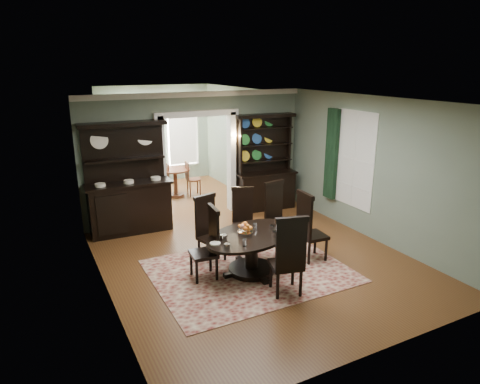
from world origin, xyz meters
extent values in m
cube|color=brown|center=(0.00, 0.00, -0.01)|extent=(5.50, 6.00, 0.01)
cube|color=silver|center=(0.00, 0.00, 3.00)|extent=(5.50, 6.00, 0.01)
cube|color=slate|center=(-2.75, 0.00, 1.50)|extent=(0.01, 6.00, 3.00)
cube|color=slate|center=(2.75, 0.00, 1.50)|extent=(0.01, 6.00, 3.00)
cube|color=slate|center=(0.00, -3.00, 1.50)|extent=(5.50, 0.01, 3.00)
cube|color=slate|center=(-1.83, 3.00, 1.50)|extent=(1.85, 0.01, 3.00)
cube|color=slate|center=(1.83, 3.00, 1.50)|extent=(1.85, 0.01, 3.00)
cube|color=slate|center=(0.00, 3.00, 2.75)|extent=(1.80, 0.01, 0.50)
cube|color=white|center=(0.00, 2.95, 2.94)|extent=(5.50, 0.10, 0.12)
cube|color=brown|center=(0.00, 4.75, -0.01)|extent=(3.50, 3.50, 0.01)
cube|color=silver|center=(0.00, 4.75, 3.00)|extent=(3.50, 3.50, 0.01)
cube|color=slate|center=(-1.75, 4.75, 1.50)|extent=(0.01, 3.50, 3.00)
cube|color=slate|center=(1.75, 4.75, 1.50)|extent=(0.01, 3.50, 3.00)
cube|color=slate|center=(0.00, 6.50, 1.50)|extent=(3.50, 0.01, 3.00)
cube|color=white|center=(-0.85, 6.45, 1.55)|extent=(1.05, 0.06, 2.20)
cube|color=white|center=(0.85, 6.45, 1.55)|extent=(1.05, 0.06, 2.20)
cube|color=white|center=(-0.90, 3.00, 1.25)|extent=(0.14, 0.25, 2.50)
cube|color=white|center=(0.90, 3.00, 1.25)|extent=(0.14, 0.25, 2.50)
cube|color=white|center=(0.00, 3.00, 2.50)|extent=(2.08, 0.25, 0.14)
cube|color=white|center=(2.74, 0.60, 1.60)|extent=(0.02, 1.10, 2.00)
cube|color=white|center=(2.73, 0.60, 1.60)|extent=(0.01, 1.22, 2.12)
cube|color=#16331B|center=(2.65, 1.28, 1.60)|extent=(0.10, 0.35, 2.10)
cube|color=gold|center=(0.95, 2.92, 1.85)|extent=(0.08, 0.05, 0.18)
sphere|color=#FFD88C|center=(0.85, 2.77, 1.93)|extent=(0.07, 0.07, 0.07)
sphere|color=#FFD88C|center=(1.05, 2.77, 1.93)|extent=(0.07, 0.07, 0.07)
cube|color=maroon|center=(-0.33, -0.24, 0.01)|extent=(3.40, 2.65, 0.01)
ellipsoid|color=black|center=(-0.31, -0.28, 0.71)|extent=(2.15, 1.71, 0.05)
cylinder|color=black|center=(-0.31, -0.28, 0.68)|extent=(2.19, 2.19, 0.03)
cylinder|color=black|center=(-0.31, -0.28, 0.37)|extent=(0.24, 0.24, 0.65)
cylinder|color=black|center=(-0.31, -0.28, 0.05)|extent=(0.83, 0.83, 0.10)
cylinder|color=silver|center=(-0.41, -0.23, 0.76)|extent=(0.28, 0.28, 0.05)
cube|color=black|center=(-0.75, 0.49, 0.45)|extent=(0.54, 0.52, 0.06)
cube|color=black|center=(-0.79, 0.68, 0.84)|extent=(0.45, 0.16, 0.76)
cube|color=black|center=(-0.79, 0.68, 1.23)|extent=(0.49, 0.18, 0.08)
cylinder|color=black|center=(-0.87, 0.28, 0.22)|extent=(0.05, 0.05, 0.45)
cylinder|color=black|center=(-0.53, 0.36, 0.22)|extent=(0.05, 0.05, 0.45)
cylinder|color=black|center=(-0.96, 0.62, 0.22)|extent=(0.05, 0.05, 0.45)
cylinder|color=black|center=(-0.62, 0.70, 0.22)|extent=(0.05, 0.05, 0.45)
cube|color=black|center=(0.10, 0.83, 0.43)|extent=(0.56, 0.55, 0.06)
cube|color=black|center=(0.18, 1.00, 0.80)|extent=(0.41, 0.22, 0.73)
cube|color=black|center=(0.18, 1.00, 1.18)|extent=(0.45, 0.26, 0.07)
cylinder|color=black|center=(-0.13, 0.75, 0.21)|extent=(0.05, 0.05, 0.43)
cylinder|color=black|center=(0.18, 0.61, 0.21)|extent=(0.05, 0.05, 0.43)
cylinder|color=black|center=(0.01, 1.05, 0.21)|extent=(0.05, 0.05, 0.43)
cylinder|color=black|center=(0.32, 0.91, 0.21)|extent=(0.05, 0.05, 0.43)
cube|color=black|center=(0.84, 0.60, 0.46)|extent=(0.53, 0.52, 0.06)
cube|color=black|center=(0.80, 0.80, 0.86)|extent=(0.46, 0.13, 0.78)
cube|color=black|center=(0.80, 0.80, 1.27)|extent=(0.51, 0.16, 0.08)
cylinder|color=black|center=(0.69, 0.39, 0.23)|extent=(0.05, 0.05, 0.46)
cylinder|color=black|center=(1.05, 0.45, 0.23)|extent=(0.05, 0.05, 0.46)
cylinder|color=black|center=(0.63, 0.75, 0.23)|extent=(0.05, 0.05, 0.46)
cylinder|color=black|center=(0.99, 0.81, 0.23)|extent=(0.05, 0.05, 0.46)
cube|color=black|center=(-1.15, -0.09, 0.46)|extent=(0.48, 0.50, 0.06)
cube|color=black|center=(-0.96, -0.11, 0.85)|extent=(0.09, 0.46, 0.77)
cube|color=black|center=(-0.96, -0.11, 1.25)|extent=(0.12, 0.50, 0.08)
cylinder|color=black|center=(-1.31, 0.10, 0.23)|extent=(0.05, 0.05, 0.46)
cylinder|color=black|center=(-1.35, -0.25, 0.23)|extent=(0.05, 0.05, 0.46)
cylinder|color=black|center=(-0.96, 0.07, 0.23)|extent=(0.05, 0.05, 0.46)
cylinder|color=black|center=(-0.99, -0.29, 0.23)|extent=(0.05, 0.05, 0.46)
cube|color=black|center=(0.98, -0.34, 0.48)|extent=(0.49, 0.51, 0.06)
cube|color=black|center=(0.77, -0.33, 0.90)|extent=(0.08, 0.48, 0.82)
cube|color=black|center=(0.77, -0.33, 1.32)|extent=(0.11, 0.53, 0.08)
cylinder|color=black|center=(1.16, -0.54, 0.24)|extent=(0.05, 0.05, 0.48)
cylinder|color=black|center=(1.18, -0.17, 0.24)|extent=(0.05, 0.05, 0.48)
cylinder|color=black|center=(0.78, -0.52, 0.24)|extent=(0.05, 0.05, 0.48)
cylinder|color=black|center=(0.81, -0.14, 0.24)|extent=(0.05, 0.05, 0.48)
cube|color=black|center=(-0.15, -1.16, 0.49)|extent=(0.60, 0.58, 0.06)
cube|color=black|center=(-0.21, -1.36, 0.92)|extent=(0.49, 0.18, 0.83)
cube|color=black|center=(-0.21, -1.36, 1.35)|extent=(0.54, 0.21, 0.09)
cylinder|color=black|center=(0.08, -1.02, 0.25)|extent=(0.05, 0.05, 0.49)
cylinder|color=black|center=(-0.29, -0.92, 0.25)|extent=(0.05, 0.05, 0.49)
cylinder|color=black|center=(-0.02, -1.39, 0.25)|extent=(0.05, 0.05, 0.49)
cylinder|color=black|center=(-0.39, -1.29, 0.25)|extent=(0.05, 0.05, 0.49)
cube|color=black|center=(-1.76, 2.67, 0.54)|extent=(1.76, 0.67, 1.09)
cube|color=black|center=(-1.76, 2.67, 1.11)|extent=(1.87, 0.73, 0.05)
cube|color=black|center=(-1.76, 2.91, 1.76)|extent=(1.74, 0.16, 1.28)
cube|color=black|center=(-1.76, 2.80, 1.63)|extent=(1.70, 0.37, 0.04)
cube|color=black|center=(-1.76, 2.78, 2.39)|extent=(1.86, 0.46, 0.09)
cube|color=black|center=(1.73, 2.69, 0.47)|extent=(1.49, 0.66, 0.93)
cube|color=black|center=(1.73, 2.69, 0.94)|extent=(1.60, 0.72, 0.04)
cube|color=black|center=(1.73, 2.90, 1.66)|extent=(1.45, 0.21, 1.41)
cube|color=black|center=(1.02, 2.79, 1.66)|extent=(0.08, 0.27, 1.45)
cube|color=black|center=(2.43, 2.79, 1.66)|extent=(0.08, 0.27, 1.45)
cube|color=black|center=(1.73, 2.77, 2.38)|extent=(1.58, 0.49, 0.08)
cube|color=black|center=(1.73, 2.79, 1.24)|extent=(1.47, 0.41, 0.03)
cube|color=black|center=(1.73, 2.79, 1.66)|extent=(1.47, 0.41, 0.03)
cube|color=black|center=(1.73, 2.79, 2.07)|extent=(1.47, 0.41, 0.03)
cylinder|color=#562B18|center=(0.00, 4.77, 0.77)|extent=(0.85, 0.85, 0.04)
cylinder|color=#562B18|center=(0.00, 4.77, 0.39)|extent=(0.11, 0.11, 0.75)
cylinder|color=#562B18|center=(0.00, 4.77, 0.03)|extent=(0.47, 0.47, 0.06)
cylinder|color=#562B18|center=(-0.44, 4.74, 0.47)|extent=(0.42, 0.42, 0.04)
cube|color=#562B18|center=(-0.25, 4.73, 0.73)|extent=(0.04, 0.38, 0.52)
cylinder|color=#562B18|center=(-0.58, 4.88, 0.23)|extent=(0.04, 0.04, 0.47)
cylinder|color=#562B18|center=(-0.59, 4.59, 0.23)|extent=(0.04, 0.04, 0.47)
cylinder|color=#562B18|center=(-0.29, 4.88, 0.23)|extent=(0.04, 0.04, 0.47)
cylinder|color=#562B18|center=(-0.29, 4.59, 0.23)|extent=(0.04, 0.04, 0.47)
cylinder|color=#562B18|center=(0.49, 4.59, 0.47)|extent=(0.42, 0.42, 0.04)
cube|color=#562B18|center=(0.30, 4.61, 0.73)|extent=(0.07, 0.38, 0.52)
cylinder|color=#562B18|center=(0.61, 4.43, 0.23)|extent=(0.04, 0.04, 0.47)
cylinder|color=#562B18|center=(0.65, 4.72, 0.23)|extent=(0.04, 0.04, 0.47)
cylinder|color=#562B18|center=(0.32, 4.46, 0.23)|extent=(0.04, 0.04, 0.47)
cylinder|color=#562B18|center=(0.36, 4.75, 0.23)|extent=(0.04, 0.04, 0.47)
camera|label=1|loc=(-3.68, -6.40, 3.62)|focal=32.00mm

